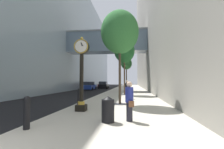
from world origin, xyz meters
name	(u,v)px	position (x,y,z in m)	size (l,w,h in m)	color
ground_plane	(110,91)	(0.00, 27.00, 0.00)	(110.00, 110.00, 0.00)	black
sidewalk_right	(128,89)	(3.36, 30.00, 0.07)	(6.71, 80.00, 0.14)	beige
building_block_left	(60,34)	(-11.59, 29.95, 12.19)	(23.22, 80.00, 24.46)	#93A8B7
street_clock	(82,70)	(1.25, 6.05, 2.44)	(0.84, 0.55, 4.19)	black
bollard_nearest	(27,112)	(0.43, 2.57, 0.74)	(0.23, 0.23, 1.15)	black
bollard_third	(79,96)	(0.43, 8.01, 0.74)	(0.23, 0.23, 1.15)	black
street_tree_near	(120,32)	(3.21, 8.90, 5.40)	(2.78, 2.78, 6.88)	#333335
street_tree_mid_near	(124,51)	(3.21, 16.67, 5.48)	(2.50, 2.50, 6.81)	#333335
street_tree_mid_far	(126,64)	(3.21, 24.45, 4.80)	(1.86, 1.86, 5.79)	#333335
trash_bin	(108,109)	(3.09, 3.86, 0.68)	(0.53, 0.53, 1.05)	black
pedestrian_walking	(129,100)	(3.97, 4.10, 1.01)	(0.44, 0.52, 1.65)	#23232D
pedestrian_by_clock	(127,89)	(3.63, 12.46, 1.06)	(0.48, 0.48, 1.72)	#23232D
car_black_near	(104,85)	(-2.56, 34.36, 0.83)	(2.23, 4.47, 1.71)	black
car_red_mid	(103,85)	(-3.82, 39.85, 0.76)	(2.00, 4.52, 1.56)	#AD191E
car_blue_far	(89,86)	(-4.41, 28.42, 0.81)	(2.16, 4.69, 1.67)	navy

